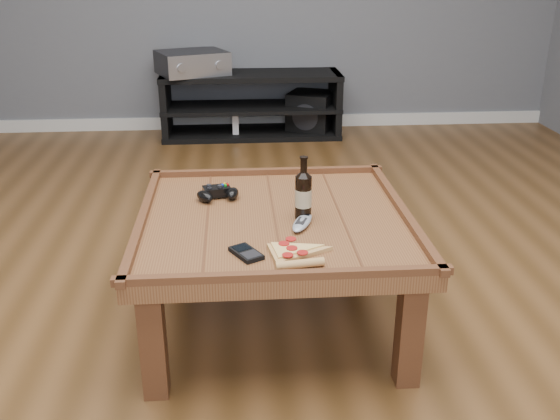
{
  "coord_description": "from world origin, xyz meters",
  "views": [
    {
      "loc": [
        -0.14,
        -2.14,
        1.36
      ],
      "look_at": [
        0.01,
        -0.11,
        0.52
      ],
      "focal_mm": 40.0,
      "sensor_mm": 36.0,
      "label": 1
    }
  ],
  "objects": [
    {
      "name": "pizza_slice",
      "position": [
        0.04,
        -0.33,
        0.46
      ],
      "size": [
        0.21,
        0.3,
        0.03
      ],
      "rotation": [
        0.0,
        0.0,
        0.15
      ],
      "color": "tan",
      "rests_on": "coffee_table"
    },
    {
      "name": "baseboard",
      "position": [
        0.0,
        2.99,
        0.05
      ],
      "size": [
        5.0,
        0.02,
        0.1
      ],
      "primitive_type": "cube",
      "color": "silver",
      "rests_on": "ground"
    },
    {
      "name": "game_controller",
      "position": [
        -0.21,
        0.2,
        0.47
      ],
      "size": [
        0.19,
        0.14,
        0.05
      ],
      "rotation": [
        0.0,
        0.0,
        0.22
      ],
      "color": "black",
      "rests_on": "coffee_table"
    },
    {
      "name": "smartphone",
      "position": [
        -0.11,
        -0.32,
        0.46
      ],
      "size": [
        0.12,
        0.14,
        0.02
      ],
      "rotation": [
        0.0,
        0.0,
        0.52
      ],
      "color": "black",
      "rests_on": "coffee_table"
    },
    {
      "name": "beer_bottle",
      "position": [
        0.11,
        -0.02,
        0.55
      ],
      "size": [
        0.06,
        0.06,
        0.24
      ],
      "color": "black",
      "rests_on": "coffee_table"
    },
    {
      "name": "game_console",
      "position": [
        -0.13,
        2.72,
        0.11
      ],
      "size": [
        0.11,
        0.19,
        0.24
      ],
      "rotation": [
        0.0,
        0.0,
        0.01
      ],
      "color": "slate",
      "rests_on": "ground"
    },
    {
      "name": "coffee_table",
      "position": [
        0.0,
        0.0,
        0.39
      ],
      "size": [
        1.03,
        1.03,
        0.48
      ],
      "color": "brown",
      "rests_on": "ground"
    },
    {
      "name": "subwoofer",
      "position": [
        0.48,
        2.8,
        0.17
      ],
      "size": [
        0.44,
        0.44,
        0.33
      ],
      "rotation": [
        0.0,
        0.0,
        -0.4
      ],
      "color": "black",
      "rests_on": "ground"
    },
    {
      "name": "media_console",
      "position": [
        0.0,
        2.75,
        0.25
      ],
      "size": [
        1.4,
        0.45,
        0.5
      ],
      "color": "black",
      "rests_on": "ground"
    },
    {
      "name": "ground",
      "position": [
        0.0,
        0.0,
        0.0
      ],
      "size": [
        6.0,
        6.0,
        0.0
      ],
      "primitive_type": "plane",
      "color": "#4B2F15",
      "rests_on": "ground"
    },
    {
      "name": "av_receiver",
      "position": [
        -0.45,
        2.74,
        0.59
      ],
      "size": [
        0.61,
        0.56,
        0.17
      ],
      "rotation": [
        0.0,
        0.0,
        0.38
      ],
      "color": "black",
      "rests_on": "media_console"
    },
    {
      "name": "remote_control",
      "position": [
        0.1,
        -0.09,
        0.46
      ],
      "size": [
        0.12,
        0.19,
        0.03
      ],
      "rotation": [
        0.0,
        0.0,
        -0.37
      ],
      "color": "#90969C",
      "rests_on": "coffee_table"
    }
  ]
}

